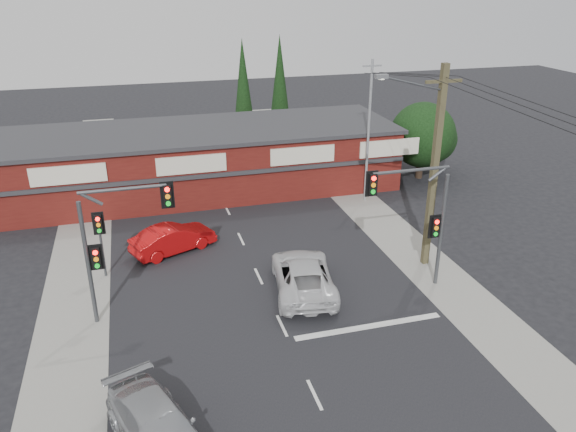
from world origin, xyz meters
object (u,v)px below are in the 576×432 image
object	(u,v)px
white_suv	(303,275)
shop_building	(200,159)
red_sedan	(173,239)
utility_pole	(433,163)
silver_suv	(158,430)

from	to	relation	value
white_suv	shop_building	xyz separation A→B (m)	(-2.72, 14.85, 1.35)
red_sedan	utility_pole	bearing A→B (deg)	-135.44
shop_building	utility_pole	size ratio (longest dim) A/B	2.73
white_suv	shop_building	world-z (taller)	shop_building
silver_suv	red_sedan	bearing A→B (deg)	62.66
red_sedan	shop_building	xyz separation A→B (m)	(2.73, 9.16, 1.39)
white_suv	red_sedan	bearing A→B (deg)	-36.62
red_sedan	shop_building	size ratio (longest dim) A/B	0.16
white_suv	red_sedan	xyz separation A→B (m)	(-5.45, 5.70, -0.04)
shop_building	red_sedan	bearing A→B (deg)	-106.61
white_suv	silver_suv	world-z (taller)	white_suv
shop_building	silver_suv	bearing A→B (deg)	-100.90
white_suv	shop_building	size ratio (longest dim) A/B	0.21
white_suv	shop_building	distance (m)	15.16
white_suv	red_sedan	world-z (taller)	white_suv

